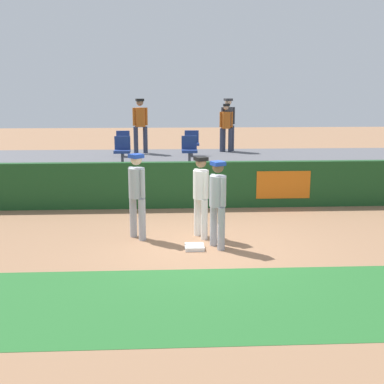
{
  "coord_description": "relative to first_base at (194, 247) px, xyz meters",
  "views": [
    {
      "loc": [
        -0.77,
        -9.92,
        3.35
      ],
      "look_at": [
        -0.22,
        0.94,
        1.0
      ],
      "focal_mm": 46.45,
      "sensor_mm": 36.0,
      "label": 1
    }
  ],
  "objects": [
    {
      "name": "player_fielder_home",
      "position": [
        0.19,
        0.82,
        1.01
      ],
      "size": [
        0.46,
        0.59,
        1.82
      ],
      "rotation": [
        0.0,
        0.0,
        -1.15
      ],
      "color": "white",
      "rests_on": "ground_plane"
    },
    {
      "name": "player_coach_visitor",
      "position": [
        0.48,
        0.07,
        1.02
      ],
      "size": [
        0.46,
        0.48,
        1.83
      ],
      "rotation": [
        0.0,
        0.0,
        -1.16
      ],
      "color": "#9EA3AD",
      "rests_on": "ground_plane"
    },
    {
      "name": "first_base",
      "position": [
        0.0,
        0.0,
        0.0
      ],
      "size": [
        0.4,
        0.4,
        0.08
      ],
      "primitive_type": "cube",
      "color": "white",
      "rests_on": "ground_plane"
    },
    {
      "name": "grass_foreground_strip",
      "position": [
        0.22,
        -2.58,
        -0.04
      ],
      "size": [
        18.0,
        2.8,
        0.01
      ],
      "primitive_type": "cube",
      "color": "#26662B",
      "rests_on": "ground_plane"
    },
    {
      "name": "ground_plane",
      "position": [
        0.22,
        0.06,
        -0.04
      ],
      "size": [
        60.0,
        60.0,
        0.0
      ],
      "primitive_type": "plane",
      "color": "#936B4C"
    },
    {
      "name": "player_runner_visitor",
      "position": [
        -1.22,
        0.8,
        1.06
      ],
      "size": [
        0.51,
        0.51,
        1.89
      ],
      "rotation": [
        0.0,
        0.0,
        -0.9
      ],
      "color": "#9EA3AD",
      "rests_on": "ground_plane"
    },
    {
      "name": "spectator_casual",
      "position": [
        1.56,
        7.79,
        1.94
      ],
      "size": [
        0.47,
        0.34,
        1.69
      ],
      "rotation": [
        0.0,
        0.0,
        3.08
      ],
      "color": "#33384C",
      "rests_on": "bleacher_platform"
    },
    {
      "name": "seat_back_center",
      "position": [
        0.29,
        6.84,
        1.44
      ],
      "size": [
        0.48,
        0.44,
        0.84
      ],
      "color": "#4C4C51",
      "rests_on": "bleacher_platform"
    },
    {
      "name": "bleacher_platform",
      "position": [
        0.22,
        6.17,
        0.46
      ],
      "size": [
        18.0,
        4.8,
        1.0
      ],
      "primitive_type": "cube",
      "color": "#59595E",
      "rests_on": "ground_plane"
    },
    {
      "name": "field_wall",
      "position": [
        0.23,
        3.6,
        0.6
      ],
      "size": [
        18.0,
        0.26,
        1.28
      ],
      "color": "#19471E",
      "rests_on": "ground_plane"
    },
    {
      "name": "spectator_hooded",
      "position": [
        -1.47,
        7.52,
        2.06
      ],
      "size": [
        0.51,
        0.44,
        1.88
      ],
      "rotation": [
        0.0,
        0.0,
        3.4
      ],
      "color": "#33384C",
      "rests_on": "bleacher_platform"
    },
    {
      "name": "seat_back_left",
      "position": [
        -2.03,
        6.84,
        1.43
      ],
      "size": [
        0.45,
        0.44,
        0.84
      ],
      "color": "#4C4C51",
      "rests_on": "bleacher_platform"
    },
    {
      "name": "seat_front_center",
      "position": [
        0.12,
        5.04,
        1.44
      ],
      "size": [
        0.46,
        0.44,
        0.84
      ],
      "color": "#4C4C51",
      "rests_on": "bleacher_platform"
    },
    {
      "name": "seat_front_left",
      "position": [
        -1.89,
        5.04,
        1.44
      ],
      "size": [
        0.47,
        0.44,
        0.84
      ],
      "color": "#4C4C51",
      "rests_on": "bleacher_platform"
    },
    {
      "name": "spectator_capped",
      "position": [
        1.64,
        7.89,
        2.05
      ],
      "size": [
        0.51,
        0.44,
        1.88
      ],
      "rotation": [
        0.0,
        0.0,
        3.43
      ],
      "color": "#33384C",
      "rests_on": "bleacher_platform"
    }
  ]
}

